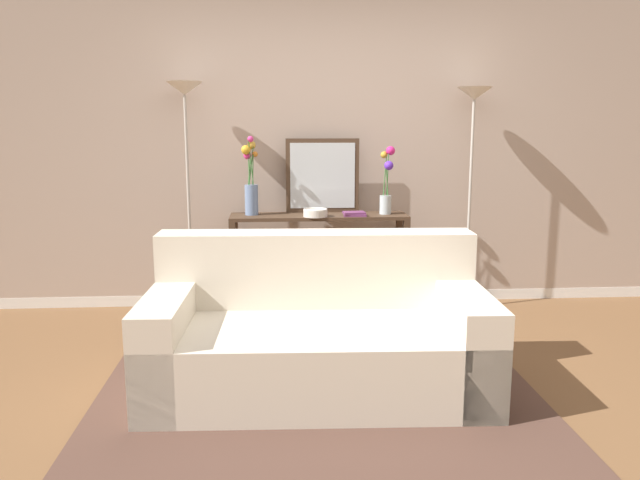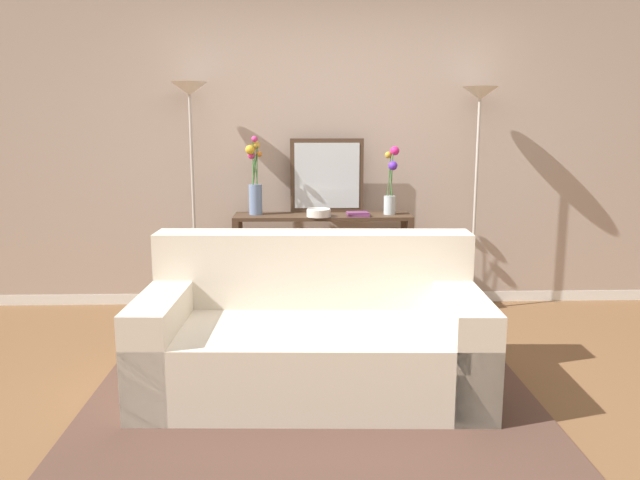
{
  "view_description": "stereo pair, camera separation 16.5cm",
  "coord_description": "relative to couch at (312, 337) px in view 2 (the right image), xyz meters",
  "views": [
    {
      "loc": [
        -0.48,
        -3.37,
        1.54
      ],
      "look_at": [
        -0.19,
        0.86,
        0.75
      ],
      "focal_mm": 35.47,
      "sensor_mm": 36.0,
      "label": 1
    },
    {
      "loc": [
        -0.32,
        -3.38,
        1.54
      ],
      "look_at": [
        -0.19,
        0.86,
        0.75
      ],
      "focal_mm": 35.47,
      "sensor_mm": 36.0,
      "label": 2
    }
  ],
  "objects": [
    {
      "name": "book_stack",
      "position": [
        0.39,
        1.4,
        0.52
      ],
      "size": [
        0.19,
        0.14,
        0.03
      ],
      "color": "#6B3360",
      "rests_on": "console_table"
    },
    {
      "name": "floor_lamp_left",
      "position": [
        -0.92,
        1.52,
        1.15
      ],
      "size": [
        0.28,
        0.28,
        1.85
      ],
      "color": "#B7B2A8",
      "rests_on": "ground"
    },
    {
      "name": "couch",
      "position": [
        0.0,
        0.0,
        0.0
      ],
      "size": [
        1.97,
        1.05,
        0.88
      ],
      "color": "beige",
      "rests_on": "ground"
    },
    {
      "name": "vase_tall_flowers",
      "position": [
        -0.43,
        1.52,
        0.75
      ],
      "size": [
        0.13,
        0.13,
        0.63
      ],
      "color": "#6B84AD",
      "rests_on": "console_table"
    },
    {
      "name": "console_table",
      "position": [
        0.11,
        1.49,
        0.26
      ],
      "size": [
        1.42,
        0.35,
        0.81
      ],
      "color": "#473323",
      "rests_on": "ground"
    },
    {
      "name": "area_rug",
      "position": [
        -0.0,
        -0.16,
        -0.3
      ],
      "size": [
        2.52,
        1.95,
        0.01
      ],
      "color": "#51382D",
      "rests_on": "ground"
    },
    {
      "name": "vase_short_flowers",
      "position": [
        0.66,
        1.49,
        0.74
      ],
      "size": [
        0.12,
        0.13,
        0.54
      ],
      "color": "silver",
      "rests_on": "console_table"
    },
    {
      "name": "wall_mirror",
      "position": [
        0.15,
        1.64,
        0.81
      ],
      "size": [
        0.6,
        0.02,
        0.6
      ],
      "color": "#473323",
      "rests_on": "console_table"
    },
    {
      "name": "back_wall",
      "position": [
        0.25,
        1.83,
        1.09
      ],
      "size": [
        12.0,
        0.15,
        2.79
      ],
      "color": "white",
      "rests_on": "ground"
    },
    {
      "name": "ground_plane",
      "position": [
        0.25,
        -0.15,
        -0.32
      ],
      "size": [
        16.0,
        16.0,
        0.02
      ],
      "primitive_type": "cube",
      "color": "brown"
    },
    {
      "name": "floor_lamp_right",
      "position": [
        1.35,
        1.52,
        1.12
      ],
      "size": [
        0.28,
        0.28,
        1.82
      ],
      "color": "#B7B2A8",
      "rests_on": "ground"
    },
    {
      "name": "book_row_under_console",
      "position": [
        -0.3,
        1.49,
        -0.25
      ],
      "size": [
        0.34,
        0.16,
        0.12
      ],
      "color": "slate",
      "rests_on": "ground"
    },
    {
      "name": "fruit_bowl",
      "position": [
        0.08,
        1.39,
        0.54
      ],
      "size": [
        0.19,
        0.19,
        0.06
      ],
      "color": "silver",
      "rests_on": "console_table"
    }
  ]
}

